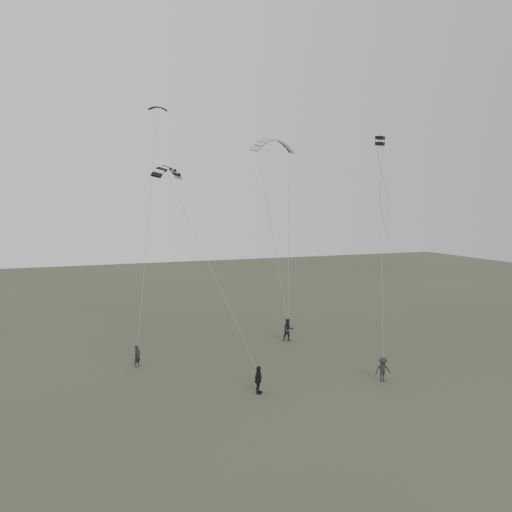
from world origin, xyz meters
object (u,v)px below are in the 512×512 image
object	(u,v)px
flyer_center	(258,380)
flyer_left	(137,356)
flyer_far	(383,369)
kite_striped	(168,168)
kite_pale_large	(274,139)
flyer_right	(288,330)
kite_dark_small	(158,107)
kite_box	(380,141)

from	to	relation	value
flyer_center	flyer_left	bearing A→B (deg)	81.97
flyer_far	kite_striped	world-z (taller)	kite_striped
flyer_center	kite_pale_large	bearing A→B (deg)	18.04
flyer_right	flyer_center	world-z (taller)	flyer_right
flyer_far	kite_dark_small	xyz separation A→B (m)	(-11.65, 14.03, 18.18)
flyer_center	kite_pale_large	distance (m)	25.81
flyer_left	kite_box	bearing A→B (deg)	-45.48
kite_striped	flyer_center	bearing A→B (deg)	-108.12
kite_pale_large	kite_box	bearing A→B (deg)	-82.29
flyer_center	flyer_far	world-z (taller)	flyer_center
kite_pale_large	kite_striped	distance (m)	16.04
kite_box	flyer_left	bearing A→B (deg)	144.06
flyer_left	kite_dark_small	xyz separation A→B (m)	(2.73, 5.42, 18.21)
flyer_left	flyer_far	xyz separation A→B (m)	(14.38, -8.61, 0.02)
flyer_far	kite_striped	distance (m)	19.83
flyer_left	kite_striped	world-z (taller)	kite_striped
flyer_right	flyer_far	xyz separation A→B (m)	(1.69, -10.94, -0.16)
flyer_left	kite_box	xyz separation A→B (m)	(18.40, -1.83, 15.46)
flyer_right	kite_pale_large	world-z (taller)	kite_pale_large
kite_striped	kite_box	xyz separation A→B (m)	(15.99, -2.05, 2.32)
flyer_center	kite_dark_small	xyz separation A→B (m)	(-3.40, 13.12, 18.13)
flyer_center	kite_striped	xyz separation A→B (m)	(-3.72, 7.92, 13.06)
kite_dark_small	kite_striped	distance (m)	7.27
kite_pale_large	kite_box	distance (m)	12.55
flyer_center	kite_striped	size ratio (longest dim) A/B	0.59
flyer_left	kite_box	world-z (taller)	kite_box
kite_striped	flyer_far	bearing A→B (deg)	-79.71
flyer_right	kite_striped	distance (m)	16.67
flyer_left	kite_dark_small	size ratio (longest dim) A/B	1.04
flyer_right	kite_pale_large	xyz separation A→B (m)	(1.87, 7.70, 16.66)
flyer_center	flyer_far	bearing A→B (deg)	-52.85
flyer_right	flyer_left	bearing A→B (deg)	-160.94
flyer_left	kite_pale_large	size ratio (longest dim) A/B	0.33
kite_box	flyer_far	bearing A→B (deg)	-150.98
flyer_right	kite_dark_small	distance (m)	20.82
flyer_right	kite_box	world-z (taller)	kite_box
kite_dark_small	kite_pale_large	bearing A→B (deg)	14.20
flyer_left	kite_striped	bearing A→B (deg)	-34.56
flyer_right	kite_dark_small	world-z (taller)	kite_dark_small
flyer_center	kite_pale_large	world-z (taller)	kite_pale_large
flyer_left	flyer_right	size ratio (longest dim) A/B	0.81
flyer_far	kite_pale_large	world-z (taller)	kite_pale_large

